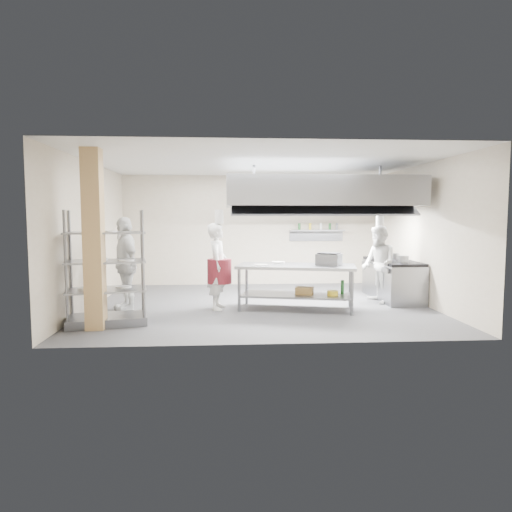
{
  "coord_description": "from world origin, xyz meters",
  "views": [
    {
      "loc": [
        -0.72,
        -9.59,
        1.89
      ],
      "look_at": [
        -0.07,
        0.2,
        1.03
      ],
      "focal_mm": 32.0,
      "sensor_mm": 36.0,
      "label": 1
    }
  ],
  "objects": [
    {
      "name": "column",
      "position": [
        -2.9,
        -1.9,
        1.5
      ],
      "size": [
        0.3,
        0.3,
        3.0
      ],
      "primitive_type": "cube",
      "color": "tan",
      "rests_on": "floor"
    },
    {
      "name": "wall_left",
      "position": [
        -3.5,
        0.0,
        1.5
      ],
      "size": [
        0.0,
        6.0,
        6.0
      ],
      "primitive_type": "plane",
      "rotation": [
        1.57,
        0.0,
        1.57
      ],
      "color": "#BAAB93",
      "rests_on": "ground"
    },
    {
      "name": "wall_back",
      "position": [
        0.0,
        3.0,
        1.5
      ],
      "size": [
        7.0,
        0.0,
        7.0
      ],
      "primitive_type": "plane",
      "rotation": [
        1.57,
        0.0,
        0.0
      ],
      "color": "#BAAB93",
      "rests_on": "ground"
    },
    {
      "name": "stockpot",
      "position": [
        3.13,
        0.55,
        0.98
      ],
      "size": [
        0.22,
        0.22,
        0.15
      ],
      "primitive_type": "cylinder",
      "color": "gray",
      "rests_on": "range_top"
    },
    {
      "name": "island_undershelf",
      "position": [
        0.7,
        -0.5,
        0.3
      ],
      "size": [
        2.31,
        1.35,
        0.04
      ],
      "primitive_type": "cube",
      "rotation": [
        0.0,
        0.0,
        -0.23
      ],
      "color": "slate",
      "rests_on": "island"
    },
    {
      "name": "floor",
      "position": [
        0.0,
        0.0,
        0.0
      ],
      "size": [
        7.0,
        7.0,
        0.0
      ],
      "primitive_type": "plane",
      "color": "#38383B",
      "rests_on": "ground"
    },
    {
      "name": "cooking_range",
      "position": [
        3.08,
        0.5,
        0.42
      ],
      "size": [
        0.8,
        2.0,
        0.84
      ],
      "primitive_type": "cube",
      "color": "slate",
      "rests_on": "floor"
    },
    {
      "name": "chef_plating",
      "position": [
        -2.73,
        -0.38,
        0.94
      ],
      "size": [
        0.93,
        1.19,
        1.88
      ],
      "primitive_type": "imported",
      "rotation": [
        0.0,
        0.0,
        -1.08
      ],
      "color": "silver",
      "rests_on": "floor"
    },
    {
      "name": "wicker_basket",
      "position": [
        0.86,
        -0.6,
        0.39
      ],
      "size": [
        0.4,
        0.34,
        0.15
      ],
      "primitive_type": "cube",
      "rotation": [
        0.0,
        0.0,
        -0.38
      ],
      "color": "olive",
      "rests_on": "island_undershelf"
    },
    {
      "name": "pass_rack",
      "position": [
        -2.8,
        -1.55,
        1.0
      ],
      "size": [
        1.46,
        1.03,
        2.0
      ],
      "primitive_type": null,
      "rotation": [
        0.0,
        0.0,
        0.21
      ],
      "color": "slate",
      "rests_on": "floor"
    },
    {
      "name": "plate_stack",
      "position": [
        -2.8,
        -1.55,
        0.64
      ],
      "size": [
        0.28,
        0.28,
        0.05
      ],
      "primitive_type": "cylinder",
      "color": "white",
      "rests_on": "pass_rack"
    },
    {
      "name": "griddle",
      "position": [
        1.35,
        -0.56,
        1.02
      ],
      "size": [
        0.58,
        0.54,
        0.23
      ],
      "primitive_type": "cube",
      "rotation": [
        0.0,
        0.0,
        -0.53
      ],
      "color": "slate",
      "rests_on": "island_worktop"
    },
    {
      "name": "range_top",
      "position": [
        3.08,
        0.5,
        0.87
      ],
      "size": [
        0.78,
        1.96,
        0.06
      ],
      "primitive_type": "cube",
      "color": "black",
      "rests_on": "cooking_range"
    },
    {
      "name": "chef_head",
      "position": [
        -0.88,
        -0.37,
        0.88
      ],
      "size": [
        0.49,
        0.69,
        1.75
      ],
      "primitive_type": "imported",
      "rotation": [
        0.0,
        0.0,
        1.45
      ],
      "color": "silver",
      "rests_on": "floor"
    },
    {
      "name": "island",
      "position": [
        0.7,
        -0.5,
        0.46
      ],
      "size": [
        2.51,
        1.49,
        0.91
      ],
      "primitive_type": null,
      "rotation": [
        0.0,
        0.0,
        -0.23
      ],
      "color": "slate",
      "rests_on": "floor"
    },
    {
      "name": "hood_strip_a",
      "position": [
        0.4,
        0.4,
        2.08
      ],
      "size": [
        1.6,
        0.12,
        0.04
      ],
      "primitive_type": "cube",
      "color": "white",
      "rests_on": "exhaust_hood"
    },
    {
      "name": "exhaust_hood",
      "position": [
        1.3,
        0.4,
        2.4
      ],
      "size": [
        4.0,
        2.5,
        0.6
      ],
      "primitive_type": "cube",
      "color": "gray",
      "rests_on": "ceiling"
    },
    {
      "name": "ceiling",
      "position": [
        0.0,
        0.0,
        3.0
      ],
      "size": [
        7.0,
        7.0,
        0.0
      ],
      "primitive_type": "plane",
      "rotation": [
        3.14,
        0.0,
        0.0
      ],
      "color": "silver",
      "rests_on": "wall_back"
    },
    {
      "name": "hood_strip_b",
      "position": [
        2.2,
        0.4,
        2.08
      ],
      "size": [
        1.6,
        0.12,
        0.04
      ],
      "primitive_type": "cube",
      "color": "white",
      "rests_on": "exhaust_hood"
    },
    {
      "name": "wall_right",
      "position": [
        3.5,
        0.0,
        1.5
      ],
      "size": [
        0.0,
        6.0,
        6.0
      ],
      "primitive_type": "plane",
      "rotation": [
        1.57,
        0.0,
        -1.57
      ],
      "color": "#BAAB93",
      "rests_on": "ground"
    },
    {
      "name": "island_worktop",
      "position": [
        0.7,
        -0.5,
        0.88
      ],
      "size": [
        2.51,
        1.49,
        0.06
      ],
      "primitive_type": "cube",
      "rotation": [
        0.0,
        0.0,
        -0.23
      ],
      "color": "gray",
      "rests_on": "island"
    },
    {
      "name": "wall_shelf",
      "position": [
        1.8,
        2.84,
        1.5
      ],
      "size": [
        1.5,
        0.28,
        0.04
      ],
      "primitive_type": "cube",
      "color": "gray",
      "rests_on": "wall_back"
    },
    {
      "name": "chef_line",
      "position": [
        2.6,
        0.07,
        0.85
      ],
      "size": [
        0.72,
        0.88,
        1.7
      ],
      "primitive_type": "imported",
      "rotation": [
        0.0,
        0.0,
        -1.47
      ],
      "color": "white",
      "rests_on": "floor"
    }
  ]
}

